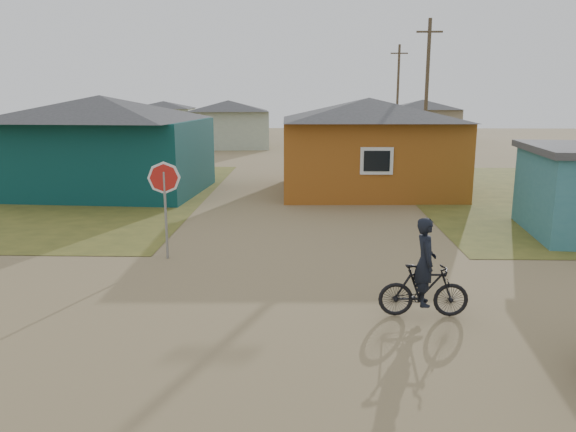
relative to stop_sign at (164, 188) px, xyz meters
name	(u,v)px	position (x,y,z in m)	size (l,w,h in m)	color
ground	(311,321)	(3.55, -3.88, -1.79)	(120.00, 120.00, 0.00)	#907A53
house_teal	(102,143)	(-4.95, 9.62, 0.26)	(8.93, 7.08, 4.00)	#093434
house_yellow	(368,144)	(6.05, 10.11, 0.21)	(7.72, 6.76, 3.90)	#955017
house_pale_west	(229,123)	(-2.45, 30.12, 0.06)	(7.04, 6.15, 3.60)	#AAB79D
house_beige_east	(422,120)	(13.55, 36.12, 0.06)	(6.95, 6.05, 3.60)	gray
house_pale_north	(164,118)	(-10.45, 42.12, -0.04)	(6.28, 5.81, 3.40)	#AAB79D
utility_pole_near	(427,92)	(10.05, 18.12, 2.34)	(1.40, 0.20, 8.00)	brown
utility_pole_far	(398,93)	(11.05, 34.12, 2.34)	(1.40, 0.20, 8.00)	brown
stop_sign	(164,188)	(0.00, 0.00, 0.00)	(0.78, 0.23, 2.44)	gray
cyclist	(424,281)	(5.62, -3.57, -1.11)	(1.65, 0.60, 1.86)	black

